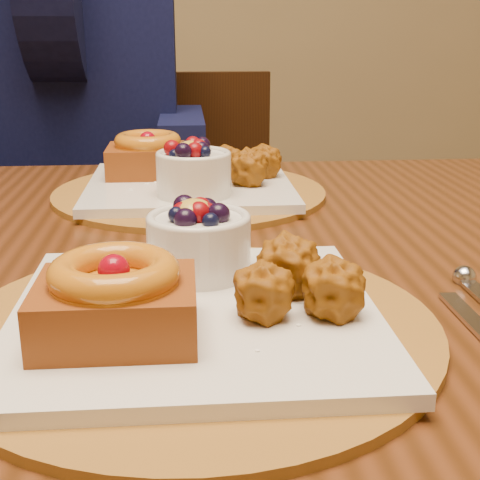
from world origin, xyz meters
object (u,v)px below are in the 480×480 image
Objects in this scene: chair_far at (183,249)px; diner at (68,63)px; place_setting_far at (187,177)px; place_setting_near at (191,298)px; dining_table at (194,309)px.

diner is (-0.22, -0.10, 0.42)m from chair_far.
place_setting_far is 0.54m from diner.
place_setting_near is 0.43m from place_setting_far.
dining_table is 1.82× the size of chair_far.
chair_far reaches higher than place_setting_far.
place_setting_far is (-0.00, 0.21, 0.10)m from dining_table.
place_setting_far is 0.64m from chair_far.
place_setting_near is at bearing -89.69° from chair_far.
dining_table is 4.21× the size of place_setting_far.
place_setting_near is at bearing -89.94° from place_setting_far.
place_setting_near is 1.00× the size of place_setting_far.
dining_table is 4.21× the size of place_setting_near.
chair_far is (-0.01, 0.57, -0.29)m from place_setting_far.
place_setting_far is 0.44× the size of diner.
place_setting_far is at bearing 90.06° from place_setting_near.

